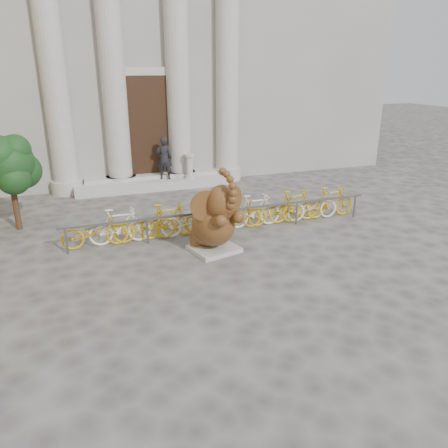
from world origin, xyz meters
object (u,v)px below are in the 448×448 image
object	(u,v)px
tree	(10,164)
bike_rack	(223,214)
elephant_statue	(215,221)
pedestrian	(164,158)

from	to	relation	value
tree	bike_rack	bearing A→B (deg)	-21.01
elephant_statue	pedestrian	world-z (taller)	elephant_statue
bike_rack	tree	distance (m)	6.14
bike_rack	pedestrian	distance (m)	5.34
elephant_statue	bike_rack	size ratio (longest dim) A/B	0.25
elephant_statue	pedestrian	size ratio (longest dim) A/B	1.38
bike_rack	elephant_statue	bearing A→B (deg)	-117.53
elephant_statue	tree	distance (m)	6.09
elephant_statue	bike_rack	distance (m)	1.57
bike_rack	tree	size ratio (longest dim) A/B	3.26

